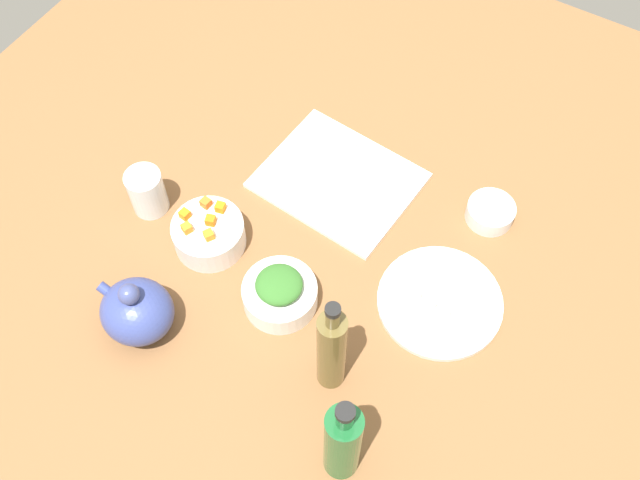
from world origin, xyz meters
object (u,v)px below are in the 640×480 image
bottle_1 (343,442)px  plate_tofu (440,302)px  bowl_greens (280,295)px  bowl_small_side (490,212)px  cutting_board (338,180)px  teapot (137,311)px  bowl_carrots (209,234)px  drinking_glass_0 (147,192)px  bottle_0 (332,350)px

bottle_1 → plate_tofu: bearing=-92.0°
bowl_greens → bowl_small_side: 46.97cm
cutting_board → bowl_small_side: (-31.48, -8.09, 1.42)cm
bowl_greens → teapot: (20.03, 17.49, 2.91)cm
bowl_carrots → teapot: bearing=88.3°
cutting_board → bowl_greens: bowl_greens is taller
drinking_glass_0 → bowl_greens: bearing=171.8°
bowl_greens → bottle_1: bottle_1 is taller
teapot → drinking_glass_0: size_ratio=1.52×
bowl_greens → bowl_carrots: bowl_carrots is taller
bowl_carrots → bottle_1: size_ratio=0.53×
cutting_board → bottle_0: 45.37cm
bowl_small_side → bottle_1: size_ratio=0.36×
bowl_carrots → drinking_glass_0: (15.90, -1.03, 1.98)cm
plate_tofu → teapot: bearing=35.2°
bowl_small_side → plate_tofu: bearing=89.9°
plate_tofu → bottle_1: (1.24, 36.18, 11.21)cm
plate_tofu → bottle_1: bearing=88.0°
cutting_board → teapot: size_ratio=2.02×
plate_tofu → drinking_glass_0: drinking_glass_0 is taller
bowl_carrots → drinking_glass_0: 16.06cm
bowl_small_side → cutting_board: bearing=14.4°
bottle_1 → cutting_board: bearing=-59.5°
bowl_carrots → teapot: (0.65, 21.52, 2.46)cm
bowl_small_side → bowl_carrots: bearing=36.9°
bowl_small_side → bottle_0: 49.01cm
bowl_greens → bottle_0: 20.24cm
bottle_0 → plate_tofu: bearing=-114.3°
cutting_board → bottle_1: bearing=120.5°
bottle_1 → drinking_glass_0: bottle_1 is taller
bowl_greens → bowl_small_side: bowl_greens is taller
bowl_carrots → plate_tofu: bearing=-166.1°
plate_tofu → bowl_greens: (26.68, 15.44, 2.10)cm
teapot → drinking_glass_0: 27.23cm
plate_tofu → cutting_board: bearing=-25.6°
cutting_board → bowl_greens: (-4.75, 30.52, 2.20)cm
bottle_0 → drinking_glass_0: size_ratio=2.72×
cutting_board → bowl_carrots: bearing=61.1°
bottle_1 → teapot: bearing=-4.1°
cutting_board → drinking_glass_0: size_ratio=3.06×
bowl_small_side → teapot: size_ratio=0.64×
bowl_greens → bottle_0: bottle_0 is taller
bowl_greens → drinking_glass_0: drinking_glass_0 is taller
bottle_1 → bottle_0: bearing=-53.3°
teapot → bottle_1: size_ratio=0.57×
bowl_small_side → bottle_0: bottle_0 is taller
plate_tofu → teapot: 57.37cm
cutting_board → teapot: teapot is taller
bowl_greens → bowl_small_side: size_ratio=1.45×
cutting_board → bowl_small_side: bowl_small_side is taller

